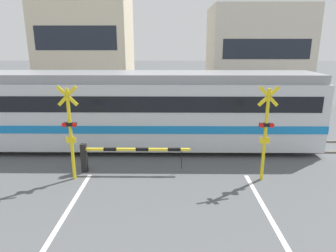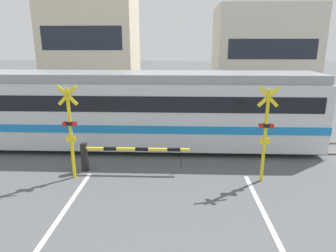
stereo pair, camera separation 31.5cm
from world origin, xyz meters
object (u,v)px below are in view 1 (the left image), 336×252
(crossing_barrier_far, at_px, (206,118))
(crossing_signal_left, at_px, (70,129))
(crossing_barrier_near, at_px, (113,154))
(crossing_signal_right, at_px, (266,130))
(commuter_train, at_px, (116,108))

(crossing_barrier_far, relative_size, crossing_signal_left, 1.22)
(crossing_barrier_far, xyz_separation_m, crossing_signal_left, (-5.24, -5.94, 1.09))
(crossing_barrier_near, bearing_deg, crossing_barrier_far, 53.24)
(crossing_barrier_near, relative_size, crossing_barrier_far, 1.00)
(crossing_signal_left, bearing_deg, crossing_signal_right, 0.00)
(crossing_barrier_near, distance_m, crossing_signal_right, 5.39)
(commuter_train, height_order, crossing_barrier_far, commuter_train)
(crossing_signal_right, bearing_deg, crossing_barrier_near, 173.55)
(crossing_barrier_far, height_order, crossing_signal_right, crossing_signal_right)
(crossing_signal_left, height_order, crossing_signal_right, same)
(crossing_barrier_far, height_order, crossing_signal_left, crossing_signal_left)
(crossing_barrier_far, bearing_deg, crossing_signal_left, -131.42)
(crossing_barrier_near, distance_m, crossing_barrier_far, 6.68)
(commuter_train, distance_m, crossing_signal_right, 6.47)
(crossing_barrier_near, height_order, crossing_barrier_far, same)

